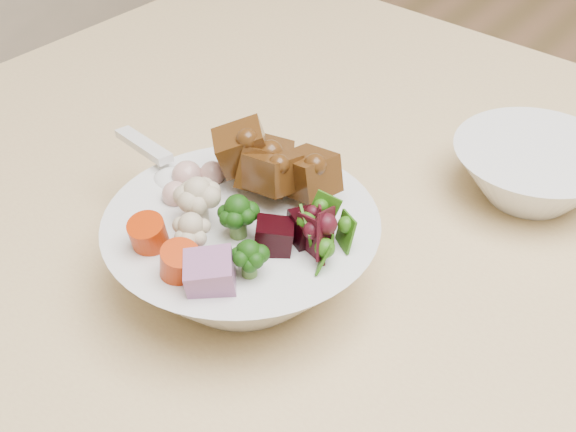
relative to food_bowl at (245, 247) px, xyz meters
The scene contains 3 objects.
food_bowl is the anchor object (origin of this frame).
soup_spoon 0.10m from the food_bowl, behind, with size 0.13×0.06×0.02m.
side_bowl 0.29m from the food_bowl, 61.72° to the left, with size 0.15×0.15×0.05m, color silver, non-canonical shape.
Camera 1 is at (-0.32, -0.53, 1.24)m, focal length 50.00 mm.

